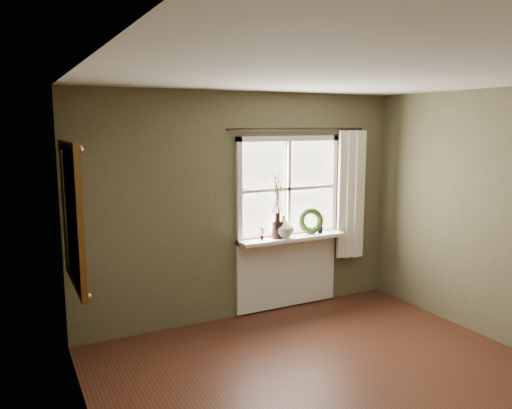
{
  "coord_description": "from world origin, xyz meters",
  "views": [
    {
      "loc": [
        -2.47,
        -2.84,
        2.23
      ],
      "look_at": [
        -0.23,
        1.55,
        1.44
      ],
      "focal_mm": 35.0,
      "sensor_mm": 36.0,
      "label": 1
    }
  ],
  "objects": [
    {
      "name": "curtain",
      "position": [
        1.39,
        2.13,
        1.37
      ],
      "size": [
        0.36,
        0.12,
        1.59
      ],
      "primitive_type": "cube",
      "color": "#EEE6CE",
      "rests_on": "wall_back"
    },
    {
      "name": "potted_plant_left",
      "position": [
        0.14,
        2.12,
        1.0
      ],
      "size": [
        0.1,
        0.09,
        0.16
      ],
      "primitive_type": "imported",
      "rotation": [
        0.0,
        0.0,
        0.43
      ],
      "color": "#2C401C",
      "rests_on": "window_sill"
    },
    {
      "name": "potted_plant_right",
      "position": [
        0.96,
        2.12,
        1.01
      ],
      "size": [
        0.11,
        0.09,
        0.17
      ],
      "primitive_type": "imported",
      "rotation": [
        0.0,
        0.0,
        0.18
      ],
      "color": "#2C401C",
      "rests_on": "window_sill"
    },
    {
      "name": "floor",
      "position": [
        0.0,
        0.0,
        0.0
      ],
      "size": [
        4.5,
        4.5,
        0.0
      ],
      "primitive_type": "plane",
      "color": "#401F14",
      "rests_on": "ground"
    },
    {
      "name": "window_frame",
      "position": [
        0.55,
        2.23,
        1.48
      ],
      "size": [
        1.36,
        0.06,
        1.24
      ],
      "color": "white",
      "rests_on": "wall_back"
    },
    {
      "name": "dark_jug",
      "position": [
        0.34,
        2.12,
        1.02
      ],
      "size": [
        0.15,
        0.15,
        0.21
      ],
      "primitive_type": "cylinder",
      "rotation": [
        0.0,
        0.0,
        0.08
      ],
      "color": "black",
      "rests_on": "window_sill"
    },
    {
      "name": "gilt_mirror",
      "position": [
        -1.96,
        1.64,
        1.47
      ],
      "size": [
        0.1,
        1.06,
        1.27
      ],
      "color": "white",
      "rests_on": "wall_left"
    },
    {
      "name": "wall_back",
      "position": [
        0.0,
        2.3,
        1.3
      ],
      "size": [
        4.0,
        0.1,
        2.6
      ],
      "primitive_type": "cube",
      "color": "brown",
      "rests_on": "ground"
    },
    {
      "name": "cream_vase",
      "position": [
        0.42,
        2.12,
        1.05
      ],
      "size": [
        0.32,
        0.32,
        0.26
      ],
      "primitive_type": "imported",
      "rotation": [
        0.0,
        0.0,
        -0.34
      ],
      "color": "beige",
      "rests_on": "window_sill"
    },
    {
      "name": "ceiling",
      "position": [
        0.0,
        0.0,
        2.6
      ],
      "size": [
        4.5,
        4.5,
        0.0
      ],
      "primitive_type": "plane",
      "color": "silver",
      "rests_on": "ground"
    },
    {
      "name": "curtain_rod",
      "position": [
        0.65,
        2.17,
        2.18
      ],
      "size": [
        1.84,
        0.03,
        0.03
      ],
      "primitive_type": "cylinder",
      "rotation": [
        0.0,
        1.57,
        0.0
      ],
      "color": "black",
      "rests_on": "wall_back"
    },
    {
      "name": "window_apron",
      "position": [
        0.55,
        2.23,
        0.46
      ],
      "size": [
        1.36,
        0.04,
        0.88
      ],
      "primitive_type": "cube",
      "color": "white",
      "rests_on": "ground"
    },
    {
      "name": "window_sill",
      "position": [
        0.55,
        2.12,
        0.9
      ],
      "size": [
        1.36,
        0.26,
        0.04
      ],
      "primitive_type": "cube",
      "color": "white",
      "rests_on": "wall_back"
    },
    {
      "name": "wall_left",
      "position": [
        -2.05,
        0.0,
        1.3
      ],
      "size": [
        0.1,
        4.5,
        2.6
      ],
      "primitive_type": "cube",
      "color": "brown",
      "rests_on": "ground"
    },
    {
      "name": "wreath",
      "position": [
        0.83,
        2.16,
        1.04
      ],
      "size": [
        0.34,
        0.22,
        0.33
      ],
      "primitive_type": "torus",
      "rotation": [
        1.36,
        0.0,
        -0.25
      ],
      "color": "#2C401C",
      "rests_on": "window_sill"
    }
  ]
}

